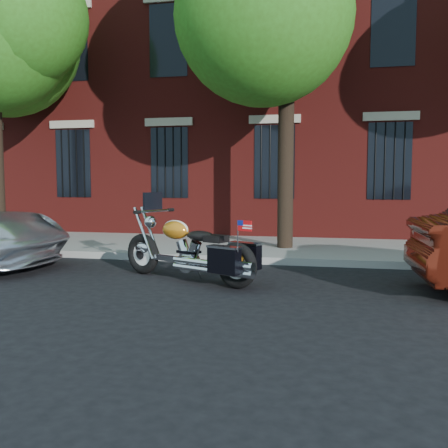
# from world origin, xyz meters

# --- Properties ---
(ground) EXTENTS (120.00, 120.00, 0.00)m
(ground) POSITION_xyz_m (0.00, 0.00, 0.00)
(ground) COLOR black
(ground) RESTS_ON ground
(curb) EXTENTS (40.00, 0.16, 0.15)m
(curb) POSITION_xyz_m (0.00, 1.38, 0.07)
(curb) COLOR gray
(curb) RESTS_ON ground
(sidewalk) EXTENTS (40.00, 3.60, 0.15)m
(sidewalk) POSITION_xyz_m (0.00, 3.26, 0.07)
(sidewalk) COLOR gray
(sidewalk) RESTS_ON ground
(building) EXTENTS (26.00, 10.08, 12.00)m
(building) POSITION_xyz_m (0.00, 10.06, 6.00)
(building) COLOR maroon
(building) RESTS_ON ground
(motorcycle) EXTENTS (2.63, 1.65, 1.48)m
(motorcycle) POSITION_xyz_m (-0.71, -0.68, 0.50)
(motorcycle) COLOR black
(motorcycle) RESTS_ON ground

